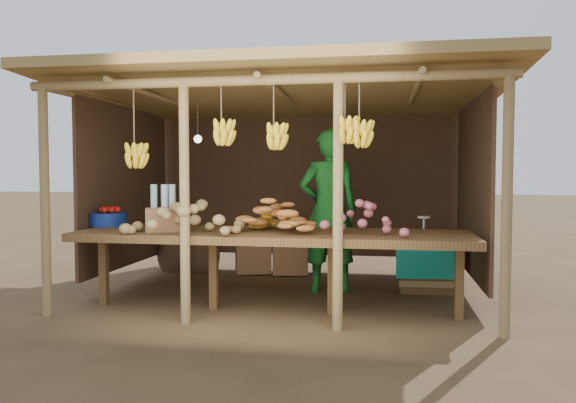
# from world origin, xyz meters

# --- Properties ---
(ground) EXTENTS (60.00, 60.00, 0.00)m
(ground) POSITION_xyz_m (0.00, 0.00, 0.00)
(ground) COLOR brown
(ground) RESTS_ON ground
(stall_structure) EXTENTS (4.70, 3.50, 2.43)m
(stall_structure) POSITION_xyz_m (-0.02, -0.05, 1.91)
(stall_structure) COLOR olive
(stall_structure) RESTS_ON ground
(counter) EXTENTS (3.90, 1.05, 0.80)m
(counter) POSITION_xyz_m (0.00, -0.95, 0.74)
(counter) COLOR brown
(counter) RESTS_ON ground
(potato_heap) EXTENTS (1.11, 0.69, 0.37)m
(potato_heap) POSITION_xyz_m (-0.77, -1.23, 0.99)
(potato_heap) COLOR #93794B
(potato_heap) RESTS_ON counter
(sweet_potato_heap) EXTENTS (0.92, 0.61, 0.35)m
(sweet_potato_heap) POSITION_xyz_m (0.03, -1.01, 0.98)
(sweet_potato_heap) COLOR #AE632C
(sweet_potato_heap) RESTS_ON counter
(onion_heap) EXTENTS (0.90, 0.59, 0.36)m
(onion_heap) POSITION_xyz_m (0.91, -1.09, 0.98)
(onion_heap) COLOR #C25E6D
(onion_heap) RESTS_ON counter
(banana_pile) EXTENTS (0.64, 0.48, 0.35)m
(banana_pile) POSITION_xyz_m (0.08, -0.77, 0.97)
(banana_pile) COLOR gold
(banana_pile) RESTS_ON counter
(tomato_basin) EXTENTS (0.41, 0.41, 0.21)m
(tomato_basin) POSITION_xyz_m (-1.90, -0.64, 0.89)
(tomato_basin) COLOR navy
(tomato_basin) RESTS_ON counter
(bottle_box) EXTENTS (0.45, 0.41, 0.47)m
(bottle_box) POSITION_xyz_m (-1.06, -1.09, 0.98)
(bottle_box) COLOR #8A5D3E
(bottle_box) RESTS_ON counter
(vendor) EXTENTS (0.78, 0.62, 1.89)m
(vendor) POSITION_xyz_m (0.47, 0.09, 0.94)
(vendor) COLOR #176722
(vendor) RESTS_ON ground
(tarp_crate) EXTENTS (0.78, 0.68, 0.89)m
(tarp_crate) POSITION_xyz_m (1.60, 0.37, 0.36)
(tarp_crate) COLOR brown
(tarp_crate) RESTS_ON ground
(carton_stack) EXTENTS (1.07, 0.49, 0.75)m
(carton_stack) POSITION_xyz_m (-0.33, 1.06, 0.33)
(carton_stack) COLOR #8A5D3E
(carton_stack) RESTS_ON ground
(burlap_sacks) EXTENTS (0.90, 0.47, 0.63)m
(burlap_sacks) POSITION_xyz_m (-1.60, 1.09, 0.28)
(burlap_sacks) COLOR #4E3424
(burlap_sacks) RESTS_ON ground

